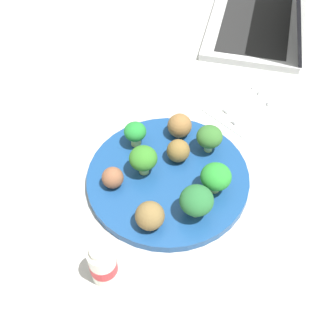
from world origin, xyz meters
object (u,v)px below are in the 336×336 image
at_px(knife, 262,105).
at_px(meatball_near_rim, 113,178).
at_px(plate, 168,178).
at_px(broccoli_floret_back_left, 197,201).
at_px(napkin, 252,104).
at_px(fork, 248,96).
at_px(meatball_center, 178,151).
at_px(broccoli_floret_near_rim, 216,177).
at_px(yogurt_bottle, 103,264).
at_px(meatball_front_left, 180,126).
at_px(meatball_back_left, 150,216).
at_px(laptop, 269,14).
at_px(broccoli_floret_far_rim, 143,159).
at_px(broccoli_floret_mid_right, 135,132).
at_px(broccoli_floret_back_right, 209,137).

bearing_deg(knife, meatball_near_rim, 170.38).
xyz_separation_m(plate, meatball_near_rim, (-0.08, 0.05, 0.03)).
height_order(broccoli_floret_back_left, knife, broccoli_floret_back_left).
distance_m(broccoli_floret_back_left, meatball_near_rim, 0.15).
relative_size(broccoli_floret_back_left, meatball_near_rim, 1.61).
bearing_deg(napkin, fork, 64.38).
bearing_deg(meatball_center, broccoli_floret_near_rim, -94.93).
bearing_deg(broccoli_floret_back_left, yogurt_bottle, 169.69).
xyz_separation_m(meatball_front_left, yogurt_bottle, (-0.28, -0.11, -0.00)).
distance_m(broccoli_floret_near_rim, meatball_back_left, 0.13).
height_order(meatball_near_rim, meatball_center, meatball_center).
relative_size(broccoli_floret_back_left, laptop, 0.15).
distance_m(meatball_back_left, meatball_front_left, 0.20).
relative_size(broccoli_floret_back_left, napkin, 0.35).
bearing_deg(broccoli_floret_far_rim, laptop, 12.64).
height_order(broccoli_floret_mid_right, laptop, laptop).
bearing_deg(yogurt_bottle, meatball_near_rim, 43.58).
relative_size(meatball_center, laptop, 0.11).
relative_size(broccoli_floret_back_left, fork, 0.49).
relative_size(meatball_front_left, laptop, 0.12).
bearing_deg(knife, broccoli_floret_far_rim, 171.87).
height_order(napkin, laptop, laptop).
height_order(broccoli_floret_near_rim, meatball_center, broccoli_floret_near_rim).
bearing_deg(broccoli_floret_back_left, laptop, 24.52).
height_order(plate, broccoli_floret_back_left, broccoli_floret_back_left).
bearing_deg(broccoli_floret_back_left, broccoli_floret_far_rim, 88.51).
height_order(broccoli_floret_far_rim, meatball_front_left, broccoli_floret_far_rim).
distance_m(meatball_near_rim, meatball_center, 0.12).
bearing_deg(fork, napkin, -115.62).
relative_size(broccoli_floret_near_rim, fork, 0.46).
xyz_separation_m(meatball_back_left, meatball_front_left, (0.17, 0.10, -0.00)).
relative_size(plate, napkin, 1.65).
bearing_deg(knife, meatball_back_left, -173.21).
relative_size(broccoli_floret_mid_right, meatball_front_left, 1.07).
bearing_deg(plate, broccoli_floret_back_left, -106.68).
bearing_deg(laptop, plate, -162.96).
distance_m(knife, yogurt_bottle, 0.46).
height_order(plate, knife, plate).
distance_m(broccoli_floret_near_rim, broccoli_floret_far_rim, 0.12).
height_order(broccoli_floret_far_rim, napkin, broccoli_floret_far_rim).
relative_size(broccoli_floret_far_rim, meatball_center, 1.34).
xyz_separation_m(plate, broccoli_floret_back_right, (0.09, -0.01, 0.04)).
height_order(meatball_front_left, knife, meatball_front_left).
bearing_deg(meatball_center, broccoli_floret_back_right, -25.22).
xyz_separation_m(broccoli_floret_near_rim, broccoli_floret_back_left, (-0.06, -0.01, 0.00)).
height_order(meatball_near_rim, fork, meatball_near_rim).
height_order(broccoli_floret_mid_right, meatball_front_left, broccoli_floret_mid_right).
relative_size(knife, yogurt_bottle, 1.83).
bearing_deg(broccoli_floret_back_right, broccoli_floret_far_rim, 157.88).
relative_size(knife, laptop, 0.38).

